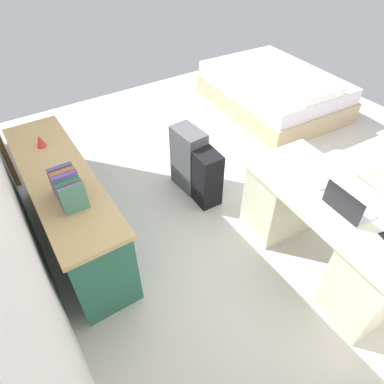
{
  "coord_description": "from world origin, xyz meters",
  "views": [
    {
      "loc": [
        -2.09,
        2.07,
        2.42
      ],
      "look_at": [
        -0.41,
        0.98,
        0.6
      ],
      "focal_mm": 31.75,
      "sensor_mm": 36.0,
      "label": 1
    }
  ],
  "objects_px": {
    "credenza": "(69,208)",
    "suitcase_black": "(204,176)",
    "laptop": "(347,206)",
    "suitcase_spare_grey": "(189,159)",
    "bed": "(273,91)",
    "figurine_small": "(40,141)",
    "desk": "(324,231)",
    "computer_mouse": "(322,186)"
  },
  "relations": [
    {
      "from": "credenza",
      "to": "suitcase_black",
      "type": "bearing_deg",
      "value": -97.97
    },
    {
      "from": "laptop",
      "to": "suitcase_spare_grey",
      "type": "bearing_deg",
      "value": 11.79
    },
    {
      "from": "bed",
      "to": "figurine_small",
      "type": "height_order",
      "value": "figurine_small"
    },
    {
      "from": "desk",
      "to": "credenza",
      "type": "relative_size",
      "value": 0.82
    },
    {
      "from": "suitcase_spare_grey",
      "to": "figurine_small",
      "type": "relative_size",
      "value": 6.18
    },
    {
      "from": "computer_mouse",
      "to": "figurine_small",
      "type": "height_order",
      "value": "figurine_small"
    },
    {
      "from": "suitcase_black",
      "to": "laptop",
      "type": "xyz_separation_m",
      "value": [
        -1.28,
        -0.3,
        0.48
      ]
    },
    {
      "from": "suitcase_spare_grey",
      "to": "figurine_small",
      "type": "distance_m",
      "value": 1.38
    },
    {
      "from": "suitcase_spare_grey",
      "to": "laptop",
      "type": "distance_m",
      "value": 1.63
    },
    {
      "from": "desk",
      "to": "computer_mouse",
      "type": "bearing_deg",
      "value": -3.12
    },
    {
      "from": "figurine_small",
      "to": "suitcase_spare_grey",
      "type": "bearing_deg",
      "value": -105.9
    },
    {
      "from": "suitcase_spare_grey",
      "to": "laptop",
      "type": "height_order",
      "value": "laptop"
    },
    {
      "from": "bed",
      "to": "suitcase_spare_grey",
      "type": "xyz_separation_m",
      "value": [
        -0.82,
        1.94,
        0.1
      ]
    },
    {
      "from": "computer_mouse",
      "to": "bed",
      "type": "bearing_deg",
      "value": -32.95
    },
    {
      "from": "laptop",
      "to": "suitcase_black",
      "type": "bearing_deg",
      "value": 13.3
    },
    {
      "from": "credenza",
      "to": "laptop",
      "type": "xyz_separation_m",
      "value": [
        -1.46,
        -1.57,
        0.39
      ]
    },
    {
      "from": "bed",
      "to": "suitcase_spare_grey",
      "type": "bearing_deg",
      "value": 112.81
    },
    {
      "from": "suitcase_spare_grey",
      "to": "credenza",
      "type": "bearing_deg",
      "value": 89.82
    },
    {
      "from": "credenza",
      "to": "figurine_small",
      "type": "height_order",
      "value": "figurine_small"
    },
    {
      "from": "computer_mouse",
      "to": "figurine_small",
      "type": "relative_size",
      "value": 0.91
    },
    {
      "from": "bed",
      "to": "desk",
      "type": "bearing_deg",
      "value": 144.97
    },
    {
      "from": "figurine_small",
      "to": "suitcase_black",
      "type": "bearing_deg",
      "value": -115.65
    },
    {
      "from": "suitcase_black",
      "to": "computer_mouse",
      "type": "distance_m",
      "value": 1.17
    },
    {
      "from": "credenza",
      "to": "suitcase_spare_grey",
      "type": "height_order",
      "value": "credenza"
    },
    {
      "from": "desk",
      "to": "laptop",
      "type": "height_order",
      "value": "laptop"
    },
    {
      "from": "desk",
      "to": "computer_mouse",
      "type": "distance_m",
      "value": 0.39
    },
    {
      "from": "bed",
      "to": "suitcase_spare_grey",
      "type": "height_order",
      "value": "suitcase_spare_grey"
    },
    {
      "from": "desk",
      "to": "figurine_small",
      "type": "relative_size",
      "value": 13.46
    },
    {
      "from": "suitcase_spare_grey",
      "to": "computer_mouse",
      "type": "xyz_separation_m",
      "value": [
        -1.28,
        -0.38,
        0.39
      ]
    },
    {
      "from": "desk",
      "to": "credenza",
      "type": "distance_m",
      "value": 2.11
    },
    {
      "from": "suitcase_black",
      "to": "computer_mouse",
      "type": "height_order",
      "value": "computer_mouse"
    },
    {
      "from": "credenza",
      "to": "suitcase_spare_grey",
      "type": "bearing_deg",
      "value": -86.56
    },
    {
      "from": "suitcase_spare_grey",
      "to": "computer_mouse",
      "type": "bearing_deg",
      "value": -167.11
    },
    {
      "from": "bed",
      "to": "computer_mouse",
      "type": "height_order",
      "value": "computer_mouse"
    },
    {
      "from": "figurine_small",
      "to": "laptop",
      "type": "bearing_deg",
      "value": -140.29
    },
    {
      "from": "laptop",
      "to": "figurine_small",
      "type": "height_order",
      "value": "laptop"
    },
    {
      "from": "laptop",
      "to": "figurine_small",
      "type": "relative_size",
      "value": 2.95
    },
    {
      "from": "bed",
      "to": "computer_mouse",
      "type": "distance_m",
      "value": 2.66
    },
    {
      "from": "computer_mouse",
      "to": "figurine_small",
      "type": "xyz_separation_m",
      "value": [
        1.63,
        1.63,
        0.08
      ]
    },
    {
      "from": "credenza",
      "to": "figurine_small",
      "type": "bearing_deg",
      "value": 0.2
    },
    {
      "from": "credenza",
      "to": "computer_mouse",
      "type": "relative_size",
      "value": 18.0
    },
    {
      "from": "desk",
      "to": "suitcase_black",
      "type": "xyz_separation_m",
      "value": [
        1.17,
        0.35,
        -0.09
      ]
    }
  ]
}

